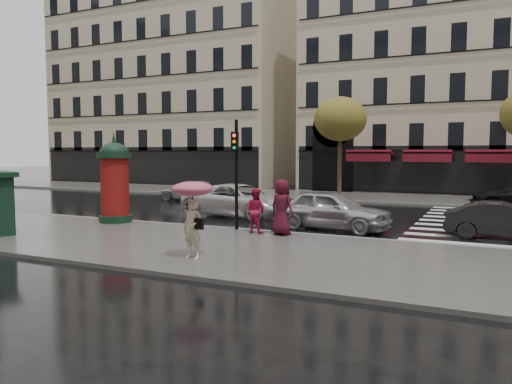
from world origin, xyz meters
The scene contains 18 objects.
ground centered at (0.00, 0.00, 0.00)m, with size 160.00×160.00×0.00m, color black.
near_sidewalk centered at (0.00, -0.50, 0.06)m, with size 90.00×7.00×0.12m, color #474744.
far_sidewalk centered at (0.00, 19.00, 0.06)m, with size 90.00×6.00×0.12m, color #474744.
near_kerb centered at (0.00, 3.00, 0.07)m, with size 90.00×0.25×0.14m, color slate.
far_kerb centered at (0.00, 16.00, 0.07)m, with size 90.00×0.25×0.14m, color slate.
zebra_crossing centered at (6.00, 9.60, 0.01)m, with size 3.60×11.75×0.01m, color silver.
bldg_far_corner centered at (6.00, 30.00, 11.31)m, with size 26.00×14.00×22.90m.
bldg_far_left centered at (-22.00, 30.00, 11.31)m, with size 24.00×14.00×22.90m.
tree_far_left centered at (-2.00, 18.00, 5.17)m, with size 3.40×3.40×6.64m.
woman_umbrella centered at (-0.26, -2.33, 1.58)m, with size 1.15×1.15×2.21m.
woman_red centered at (-0.62, 2.40, 0.94)m, with size 0.79×0.62×1.63m, color #B71640.
man_burgundy centered at (0.42, 2.40, 1.11)m, with size 0.97×0.63×1.98m, color #440D1D.
morris_column centered at (-7.19, 2.40, 1.92)m, with size 1.40×1.40×3.76m.
traffic_light centered at (-1.59, 2.72, 2.64)m, with size 0.30×0.41×4.16m.
car_silver centered at (1.47, 5.03, 0.79)m, with size 1.86×4.63×1.58m, color silver.
car_darkgrey centered at (7.57, 5.58, 0.65)m, with size 1.38×3.95×1.30m, color black.
car_white centered at (-3.61, 6.88, 0.78)m, with size 2.58×5.60×1.56m, color silver.
car_far_silver centered at (-9.94, 12.39, 0.68)m, with size 1.61×4.00×1.36m, color #A1A1A6.
Camera 1 is at (7.22, -13.87, 3.08)m, focal length 35.00 mm.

